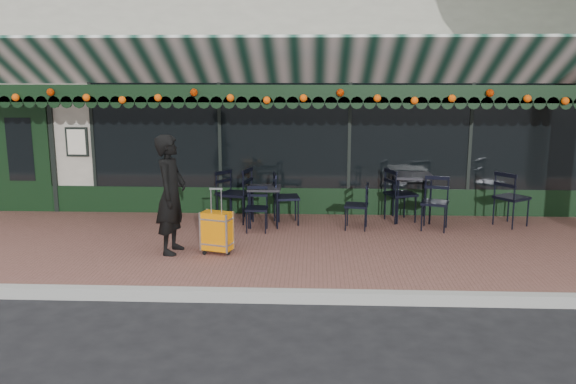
{
  "coord_description": "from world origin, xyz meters",
  "views": [
    {
      "loc": [
        0.77,
        -7.24,
        2.87
      ],
      "look_at": [
        0.37,
        1.6,
        1.06
      ],
      "focal_mm": 38.0,
      "sensor_mm": 36.0,
      "label": 1
    }
  ],
  "objects_px": {
    "chair_a_front": "(435,203)",
    "cafe_table_b": "(265,191)",
    "chair_b_front": "(257,209)",
    "cafe_table_a": "(412,179)",
    "chair_solo": "(231,194)",
    "chair_a_right": "(401,195)",
    "chair_b_right": "(286,198)",
    "woman": "(171,194)",
    "chair_a_left": "(356,206)",
    "chair_a_extra": "(512,198)",
    "chair_b_left": "(237,194)",
    "suitcase": "(217,232)"
  },
  "relations": [
    {
      "from": "woman",
      "to": "cafe_table_a",
      "type": "distance_m",
      "value": 4.41
    },
    {
      "from": "cafe_table_b",
      "to": "chair_b_front",
      "type": "relative_size",
      "value": 0.9
    },
    {
      "from": "woman",
      "to": "chair_a_front",
      "type": "relative_size",
      "value": 1.93
    },
    {
      "from": "chair_b_front",
      "to": "chair_b_right",
      "type": "bearing_deg",
      "value": 49.44
    },
    {
      "from": "suitcase",
      "to": "cafe_table_a",
      "type": "relative_size",
      "value": 1.16
    },
    {
      "from": "chair_b_front",
      "to": "chair_solo",
      "type": "bearing_deg",
      "value": 120.47
    },
    {
      "from": "suitcase",
      "to": "chair_b_right",
      "type": "relative_size",
      "value": 1.06
    },
    {
      "from": "chair_b_front",
      "to": "cafe_table_b",
      "type": "bearing_deg",
      "value": 74.99
    },
    {
      "from": "chair_b_right",
      "to": "woman",
      "type": "bearing_deg",
      "value": 128.94
    },
    {
      "from": "chair_a_extra",
      "to": "chair_b_left",
      "type": "bearing_deg",
      "value": 53.46
    },
    {
      "from": "suitcase",
      "to": "chair_solo",
      "type": "bearing_deg",
      "value": 110.13
    },
    {
      "from": "chair_a_right",
      "to": "chair_b_front",
      "type": "relative_size",
      "value": 1.27
    },
    {
      "from": "suitcase",
      "to": "chair_a_left",
      "type": "relative_size",
      "value": 1.22
    },
    {
      "from": "chair_a_right",
      "to": "chair_b_left",
      "type": "xyz_separation_m",
      "value": [
        -2.93,
        -0.17,
        0.01
      ]
    },
    {
      "from": "chair_a_front",
      "to": "chair_a_extra",
      "type": "bearing_deg",
      "value": 30.48
    },
    {
      "from": "chair_a_right",
      "to": "suitcase",
      "type": "bearing_deg",
      "value": 103.98
    },
    {
      "from": "suitcase",
      "to": "cafe_table_a",
      "type": "distance_m",
      "value": 3.87
    },
    {
      "from": "chair_a_front",
      "to": "chair_b_left",
      "type": "bearing_deg",
      "value": -169.77
    },
    {
      "from": "chair_b_front",
      "to": "cafe_table_a",
      "type": "bearing_deg",
      "value": 17.88
    },
    {
      "from": "chair_a_extra",
      "to": "chair_solo",
      "type": "bearing_deg",
      "value": 49.86
    },
    {
      "from": "cafe_table_a",
      "to": "chair_a_right",
      "type": "height_order",
      "value": "chair_a_right"
    },
    {
      "from": "cafe_table_a",
      "to": "chair_a_extra",
      "type": "xyz_separation_m",
      "value": [
        1.68,
        -0.31,
        -0.27
      ]
    },
    {
      "from": "woman",
      "to": "chair_b_front",
      "type": "xyz_separation_m",
      "value": [
        1.15,
        1.24,
        -0.5
      ]
    },
    {
      "from": "suitcase",
      "to": "cafe_table_b",
      "type": "distance_m",
      "value": 1.77
    },
    {
      "from": "chair_a_right",
      "to": "chair_solo",
      "type": "height_order",
      "value": "chair_a_right"
    },
    {
      "from": "suitcase",
      "to": "chair_solo",
      "type": "xyz_separation_m",
      "value": [
        -0.1,
        2.22,
        0.11
      ]
    },
    {
      "from": "chair_a_right",
      "to": "chair_b_left",
      "type": "bearing_deg",
      "value": 72.43
    },
    {
      "from": "woman",
      "to": "chair_b_right",
      "type": "distance_m",
      "value": 2.45
    },
    {
      "from": "chair_b_front",
      "to": "chair_solo",
      "type": "height_order",
      "value": "chair_solo"
    },
    {
      "from": "chair_a_front",
      "to": "cafe_table_b",
      "type": "bearing_deg",
      "value": -165.97
    },
    {
      "from": "woman",
      "to": "chair_a_extra",
      "type": "relative_size",
      "value": 1.81
    },
    {
      "from": "chair_a_left",
      "to": "chair_b_front",
      "type": "xyz_separation_m",
      "value": [
        -1.68,
        -0.24,
        -0.02
      ]
    },
    {
      "from": "suitcase",
      "to": "cafe_table_b",
      "type": "height_order",
      "value": "suitcase"
    },
    {
      "from": "cafe_table_b",
      "to": "chair_b_right",
      "type": "relative_size",
      "value": 0.74
    },
    {
      "from": "woman",
      "to": "chair_a_left",
      "type": "distance_m",
      "value": 3.23
    },
    {
      "from": "cafe_table_b",
      "to": "chair_b_right",
      "type": "bearing_deg",
      "value": 23.87
    },
    {
      "from": "chair_a_right",
      "to": "chair_a_front",
      "type": "xyz_separation_m",
      "value": [
        0.5,
        -0.57,
        -0.03
      ]
    },
    {
      "from": "chair_a_front",
      "to": "chair_a_extra",
      "type": "xyz_separation_m",
      "value": [
        1.38,
        0.34,
        0.03
      ]
    },
    {
      "from": "chair_solo",
      "to": "cafe_table_b",
      "type": "bearing_deg",
      "value": -90.35
    },
    {
      "from": "suitcase",
      "to": "chair_a_left",
      "type": "bearing_deg",
      "value": 52.39
    },
    {
      "from": "cafe_table_b",
      "to": "chair_a_extra",
      "type": "relative_size",
      "value": 0.7
    },
    {
      "from": "cafe_table_b",
      "to": "suitcase",
      "type": "bearing_deg",
      "value": -109.24
    },
    {
      "from": "chair_a_front",
      "to": "chair_solo",
      "type": "xyz_separation_m",
      "value": [
        -3.59,
        0.72,
        -0.02
      ]
    },
    {
      "from": "chair_a_left",
      "to": "chair_a_front",
      "type": "bearing_deg",
      "value": 98.92
    },
    {
      "from": "chair_a_left",
      "to": "cafe_table_b",
      "type": "bearing_deg",
      "value": -86.99
    },
    {
      "from": "chair_solo",
      "to": "chair_a_left",
      "type": "bearing_deg",
      "value": -67.98
    },
    {
      "from": "woman",
      "to": "chair_b_right",
      "type": "bearing_deg",
      "value": -36.15
    },
    {
      "from": "chair_a_front",
      "to": "suitcase",
      "type": "bearing_deg",
      "value": -139.73
    },
    {
      "from": "cafe_table_b",
      "to": "chair_a_right",
      "type": "xyz_separation_m",
      "value": [
        2.41,
        0.43,
        -0.13
      ]
    },
    {
      "from": "cafe_table_a",
      "to": "chair_b_left",
      "type": "distance_m",
      "value": 3.16
    }
  ]
}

